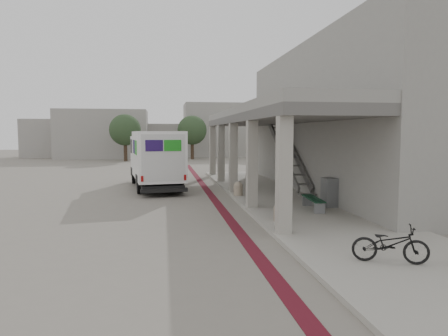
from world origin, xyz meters
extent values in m
plane|color=slate|center=(0.00, 0.00, 0.00)|extent=(120.00, 120.00, 0.00)
cube|color=#55111C|center=(1.00, 2.00, 0.01)|extent=(0.35, 40.00, 0.01)
cube|color=gray|center=(4.00, 0.00, 0.06)|extent=(4.40, 28.00, 0.12)
cube|color=gray|center=(7.35, 4.50, 3.50)|extent=(4.30, 17.00, 7.00)
cube|color=#5A5754|center=(3.60, 4.50, 3.50)|extent=(3.40, 16.90, 0.35)
cube|color=gray|center=(3.60, 4.50, 3.85)|extent=(3.40, 16.90, 0.35)
cube|color=gray|center=(-8.00, 34.00, 2.75)|extent=(10.00, 6.00, 5.50)
cube|color=gray|center=(-1.00, 38.00, 2.00)|extent=(8.00, 6.00, 4.00)
cube|color=gray|center=(6.00, 36.00, 3.25)|extent=(9.00, 6.00, 6.50)
cube|color=gray|center=(-14.00, 37.00, 2.25)|extent=(7.00, 5.00, 4.50)
cylinder|color=#38281C|center=(-5.00, 28.00, 1.20)|extent=(0.36, 0.36, 2.40)
sphere|color=#2A3F24|center=(-5.00, 28.00, 3.20)|extent=(3.20, 3.20, 3.20)
cylinder|color=#38281C|center=(2.00, 30.00, 1.20)|extent=(0.36, 0.36, 2.40)
sphere|color=#2A3F24|center=(2.00, 30.00, 3.20)|extent=(3.20, 3.20, 3.20)
cylinder|color=#38281C|center=(10.00, 29.00, 1.20)|extent=(0.36, 0.36, 2.40)
sphere|color=#2A3F24|center=(10.00, 29.00, 3.20)|extent=(3.20, 3.20, 3.20)
cube|color=black|center=(-1.56, 7.08, 0.36)|extent=(2.73, 6.56, 0.27)
cube|color=white|center=(-1.45, 6.27, 1.77)|extent=(2.79, 4.97, 2.36)
cube|color=white|center=(-1.87, 9.38, 1.64)|extent=(2.39, 2.00, 2.09)
cube|color=white|center=(-2.00, 10.32, 0.86)|extent=(2.05, 0.81, 0.73)
cube|color=black|center=(-1.97, 10.10, 2.13)|extent=(2.04, 0.70, 0.95)
cube|color=black|center=(-1.13, 3.84, 0.32)|extent=(2.10, 0.50, 0.16)
cube|color=#271255|center=(-2.62, 6.76, 2.18)|extent=(0.19, 1.26, 0.68)
cube|color=#1F9020|center=(-2.44, 5.41, 2.18)|extent=(0.19, 1.26, 0.68)
cube|color=#271255|center=(-1.54, 3.85, 2.32)|extent=(0.77, 0.13, 0.50)
cube|color=#1F9020|center=(-0.73, 3.96, 2.32)|extent=(0.77, 0.13, 0.50)
cylinder|color=black|center=(-2.82, 9.30, 0.41)|extent=(0.36, 0.84, 0.82)
cylinder|color=black|center=(-0.93, 9.55, 0.41)|extent=(0.36, 0.84, 0.82)
cylinder|color=black|center=(-2.27, 5.16, 0.41)|extent=(0.36, 0.84, 0.82)
cylinder|color=black|center=(-0.38, 5.41, 0.41)|extent=(0.36, 0.84, 0.82)
cube|color=gray|center=(4.11, -1.14, 0.31)|extent=(0.38, 0.11, 0.38)
cube|color=gray|center=(4.23, 0.35, 0.31)|extent=(0.38, 0.11, 0.38)
cube|color=#10301E|center=(4.03, -0.38, 0.52)|extent=(0.26, 1.79, 0.04)
cube|color=#10301E|center=(4.17, -0.39, 0.52)|extent=(0.26, 1.79, 0.04)
cube|color=#10301E|center=(4.31, -0.40, 0.52)|extent=(0.26, 1.79, 0.04)
cylinder|color=gray|center=(2.42, -2.06, 0.31)|extent=(0.38, 0.38, 0.38)
sphere|color=gray|center=(2.42, -2.06, 0.50)|extent=(0.38, 0.38, 0.38)
cylinder|color=gray|center=(2.10, 3.23, 0.32)|extent=(0.41, 0.41, 0.41)
sphere|color=gray|center=(2.10, 3.23, 0.53)|extent=(0.41, 0.41, 0.41)
cube|color=slate|center=(5.00, 0.09, 0.66)|extent=(0.50, 0.66, 1.08)
imported|color=black|center=(3.58, -6.31, 0.53)|extent=(1.64, 1.09, 0.82)
camera|label=1|loc=(-1.14, -13.95, 2.86)|focal=32.00mm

